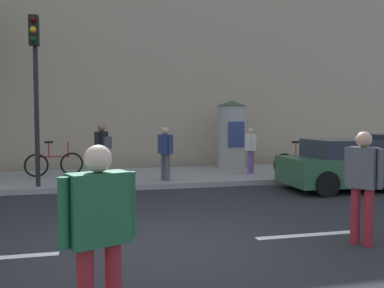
% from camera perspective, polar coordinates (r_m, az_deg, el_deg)
% --- Properties ---
extents(ground_plane, '(80.00, 80.00, 0.00)m').
position_cam_1_polar(ground_plane, '(6.38, -3.98, -13.92)').
color(ground_plane, '#232326').
extents(sidewalk_curb, '(36.00, 4.00, 0.15)m').
position_cam_1_polar(sidewalk_curb, '(13.17, -9.22, -4.64)').
color(sidewalk_curb, gray).
rests_on(sidewalk_curb, ground_plane).
extents(lane_markings, '(25.80, 0.16, 0.01)m').
position_cam_1_polar(lane_markings, '(6.37, -3.98, -13.88)').
color(lane_markings, silver).
rests_on(lane_markings, ground_plane).
extents(building_backdrop, '(36.00, 5.00, 10.40)m').
position_cam_1_polar(building_backdrop, '(18.33, -10.67, 13.67)').
color(building_backdrop, tan).
rests_on(building_backdrop, ground_plane).
extents(traffic_light, '(0.24, 0.45, 4.38)m').
position_cam_1_polar(traffic_light, '(11.39, -20.95, 9.17)').
color(traffic_light, black).
rests_on(traffic_light, sidewalk_curb).
extents(poster_column, '(1.11, 1.11, 2.45)m').
position_cam_1_polar(poster_column, '(14.94, 5.51, 1.42)').
color(poster_column, '#9E9B93').
rests_on(poster_column, sidewalk_curb).
extents(pedestrian_in_light_jacket, '(0.41, 0.53, 1.72)m').
position_cam_1_polar(pedestrian_in_light_jacket, '(6.70, 22.64, -4.48)').
color(pedestrian_in_light_jacket, maroon).
rests_on(pedestrian_in_light_jacket, ground_plane).
extents(pedestrian_in_dark_shirt, '(0.64, 0.40, 1.69)m').
position_cam_1_polar(pedestrian_in_dark_shirt, '(3.58, -12.80, -11.08)').
color(pedestrian_in_dark_shirt, maroon).
rests_on(pedestrian_in_dark_shirt, ground_plane).
extents(pedestrian_tallest, '(0.38, 0.65, 1.54)m').
position_cam_1_polar(pedestrian_tallest, '(11.77, -3.72, -0.74)').
color(pedestrian_tallest, '#4C4C51').
rests_on(pedestrian_tallest, sidewalk_curb).
extents(pedestrian_with_backpack, '(0.49, 0.56, 1.64)m').
position_cam_1_polar(pedestrian_with_backpack, '(11.91, -12.35, -0.41)').
color(pedestrian_with_backpack, '#724C84').
rests_on(pedestrian_with_backpack, sidewalk_curb).
extents(pedestrian_near_pole, '(0.46, 0.49, 1.50)m').
position_cam_1_polar(pedestrian_near_pole, '(13.48, 8.15, -0.41)').
color(pedestrian_near_pole, '#724C84').
rests_on(pedestrian_near_pole, sidewalk_curb).
extents(bicycle_leaning, '(1.74, 0.44, 1.09)m').
position_cam_1_polar(bicycle_leaning, '(13.46, -18.58, -2.60)').
color(bicycle_leaning, black).
rests_on(bicycle_leaning, sidewalk_curb).
extents(bicycle_upright, '(1.77, 0.18, 1.09)m').
position_cam_1_polar(bicycle_upright, '(13.23, 14.81, -2.64)').
color(bicycle_upright, black).
rests_on(bicycle_upright, sidewalk_curb).
extents(parked_car_silver, '(4.18, 1.99, 1.37)m').
position_cam_1_polar(parked_car_silver, '(12.08, 21.93, -2.72)').
color(parked_car_silver, '#2D5938').
rests_on(parked_car_silver, ground_plane).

